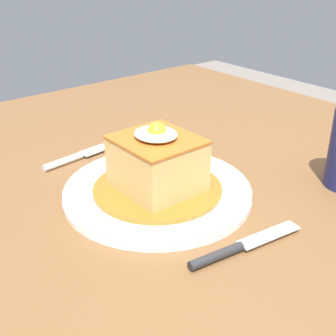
% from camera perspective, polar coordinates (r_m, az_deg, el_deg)
% --- Properties ---
extents(dining_table, '(1.29, 1.00, 0.77)m').
position_cam_1_polar(dining_table, '(0.74, 7.01, -9.88)').
color(dining_table, brown).
rests_on(dining_table, ground_plane).
extents(main_plate, '(0.28, 0.28, 0.02)m').
position_cam_1_polar(main_plate, '(0.67, -1.33, -2.87)').
color(main_plate, white).
rests_on(main_plate, dining_table).
extents(sandwich_meal, '(0.19, 0.19, 0.11)m').
position_cam_1_polar(sandwich_meal, '(0.65, -1.37, 0.22)').
color(sandwich_meal, '#B75B1E').
rests_on(sandwich_meal, main_plate).
extents(fork, '(0.03, 0.14, 0.01)m').
position_cam_1_polar(fork, '(0.79, -11.80, 1.26)').
color(fork, silver).
rests_on(fork, dining_table).
extents(knife, '(0.04, 0.17, 0.01)m').
position_cam_1_polar(knife, '(0.56, 8.09, -10.15)').
color(knife, '#262628').
rests_on(knife, dining_table).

